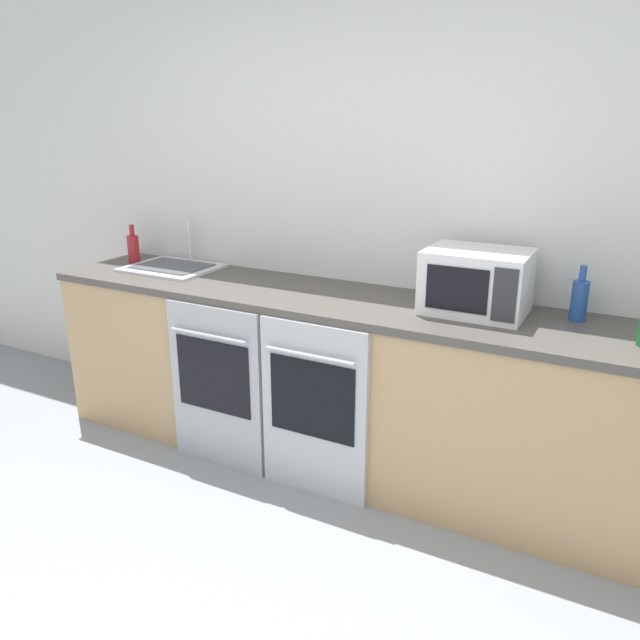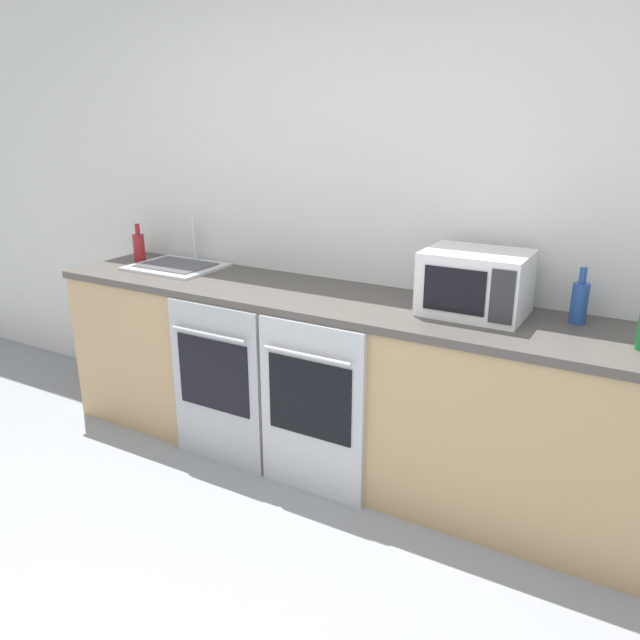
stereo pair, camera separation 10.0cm
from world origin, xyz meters
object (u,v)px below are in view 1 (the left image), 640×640
at_px(oven_right, 313,410).
at_px(bottle_blue, 580,299).
at_px(bottle_red, 133,248).
at_px(oven_left, 216,387).
at_px(microwave, 477,281).
at_px(sink, 173,266).

bearing_deg(oven_right, bottle_blue, 24.70).
bearing_deg(bottle_red, oven_left, -25.03).
xyz_separation_m(oven_right, bottle_red, (-1.49, 0.43, 0.57)).
height_order(oven_left, bottle_red, bottle_red).
bearing_deg(microwave, bottle_red, 179.32).
distance_m(oven_left, bottle_blue, 1.81).
height_order(microwave, bottle_blue, microwave).
height_order(oven_right, sink, sink).
bearing_deg(sink, bottle_blue, 2.19).
distance_m(microwave, sink, 1.81).
xyz_separation_m(microwave, bottle_blue, (0.44, 0.09, -0.05)).
relative_size(oven_left, bottle_red, 3.79).
xyz_separation_m(oven_right, microwave, (0.63, 0.40, 0.62)).
distance_m(oven_right, sink, 1.33).
relative_size(oven_left, microwave, 1.94).
relative_size(oven_right, bottle_blue, 3.56).
bearing_deg(oven_right, oven_left, 180.00).
height_order(oven_left, oven_right, same).
xyz_separation_m(oven_left, bottle_red, (-0.91, 0.43, 0.57)).
relative_size(microwave, bottle_blue, 1.84).
xyz_separation_m(bottle_red, bottle_blue, (2.56, 0.07, 0.01)).
height_order(oven_right, bottle_red, bottle_red).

